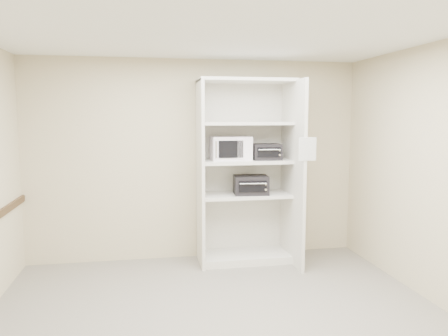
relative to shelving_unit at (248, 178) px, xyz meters
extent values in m
cube|color=slate|center=(-0.67, -1.70, -1.13)|extent=(4.50, 4.00, 0.01)
cube|color=white|center=(-0.67, -1.70, 1.57)|extent=(4.50, 4.00, 0.01)
cube|color=#C5B297|center=(-0.67, 0.30, 0.22)|extent=(4.50, 0.02, 2.70)
cube|color=#C5B297|center=(-0.67, -3.70, 0.22)|extent=(4.50, 0.02, 2.70)
cube|color=#C5B297|center=(1.58, -1.70, 0.22)|extent=(0.02, 4.00, 2.70)
cube|color=beige|center=(-0.65, -0.02, 0.07)|extent=(0.04, 0.60, 2.40)
cube|color=beige|center=(0.55, -0.17, 0.07)|extent=(0.04, 0.90, 2.40)
cube|color=beige|center=(-0.05, 0.28, 0.07)|extent=(1.24, 0.02, 2.40)
cube|color=beige|center=(-0.05, 0.00, -1.08)|extent=(1.16, 0.56, 0.10)
cube|color=beige|center=(-0.05, 0.00, -0.23)|extent=(1.16, 0.56, 0.04)
cube|color=beige|center=(-0.05, 0.00, 0.22)|extent=(1.16, 0.56, 0.04)
cube|color=beige|center=(-0.05, 0.00, 0.72)|extent=(1.16, 0.56, 0.04)
cube|color=beige|center=(-0.05, 0.00, 1.27)|extent=(1.24, 0.60, 0.04)
cube|color=white|center=(-0.23, 0.05, 0.39)|extent=(0.52, 0.39, 0.31)
cube|color=black|center=(0.23, -0.04, 0.34)|extent=(0.38, 0.29, 0.21)
cube|color=black|center=(0.02, -0.06, -0.09)|extent=(0.47, 0.37, 0.24)
cube|color=white|center=(0.58, -0.63, 0.42)|extent=(0.22, 0.01, 0.28)
camera|label=1|loc=(-1.35, -5.59, 0.81)|focal=35.00mm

